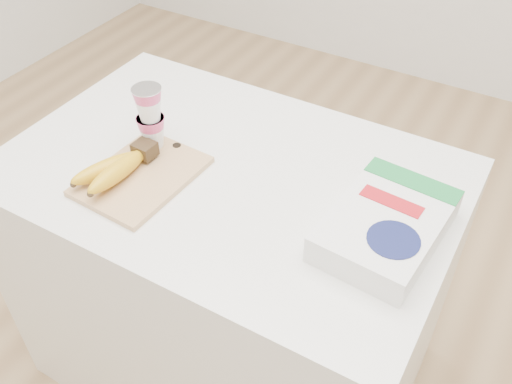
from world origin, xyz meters
TOP-DOWN VIEW (x-y plane):
  - table at (0.00, 0.00)m, footprint 1.04×0.69m
  - cutting_board at (-0.15, -0.12)m, footprint 0.22×0.29m
  - bananas at (-0.19, -0.15)m, footprint 0.10×0.21m
  - yogurt_stack at (-0.19, -0.02)m, footprint 0.07×0.07m
  - cereal_box at (0.38, -0.02)m, footprint 0.22×0.31m

SIDE VIEW (x-z plane):
  - table at x=0.00m, z-range 0.00..0.78m
  - cutting_board at x=-0.15m, z-range 0.78..0.79m
  - cereal_box at x=0.38m, z-range 0.78..0.85m
  - bananas at x=-0.19m, z-range 0.79..0.85m
  - yogurt_stack at x=-0.19m, z-range 0.80..0.96m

